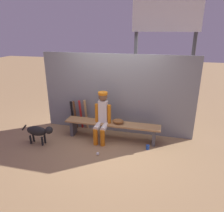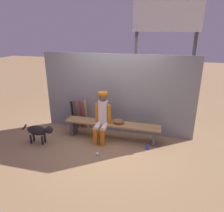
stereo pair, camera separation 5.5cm
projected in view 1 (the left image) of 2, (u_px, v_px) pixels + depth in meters
ground_plane at (112, 139)px, 5.46m from camera, size 30.00×30.00×0.00m
chainlink_fence at (116, 95)px, 5.54m from camera, size 4.02×0.03×2.10m
dugout_bench at (112, 126)px, 5.34m from camera, size 2.41×0.36×0.45m
player_seated at (102, 116)px, 5.19m from camera, size 0.41×0.55×1.24m
baseball_glove at (118, 121)px, 5.25m from camera, size 0.28×0.20×0.12m
bat_wood_tan at (86, 115)px, 5.86m from camera, size 0.09×0.19×0.87m
bat_aluminum_red at (81, 114)px, 5.87m from camera, size 0.08×0.25×0.87m
bat_wood_dark at (75, 115)px, 5.89m from camera, size 0.08×0.19×0.84m
bat_aluminum_black at (72, 115)px, 5.94m from camera, size 0.06×0.16×0.81m
baseball at (98, 154)px, 4.74m from camera, size 0.07×0.07×0.07m
cup_on_ground at (148, 147)px, 4.96m from camera, size 0.08×0.08×0.11m
cup_on_bench at (104, 119)px, 5.38m from camera, size 0.08×0.08×0.11m
scoreboard at (168, 32)px, 5.62m from camera, size 2.06×0.27×3.73m
dog at (39, 131)px, 5.12m from camera, size 0.84×0.20×0.49m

